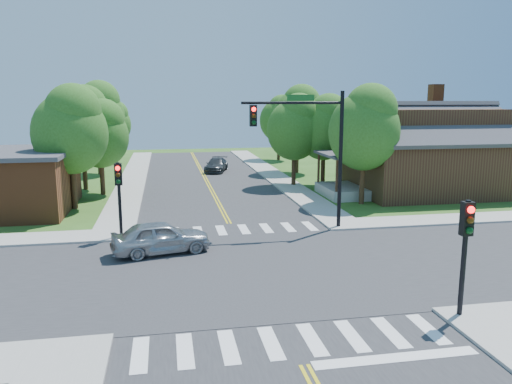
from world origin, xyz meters
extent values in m
plane|color=#2E541A|center=(0.00, 0.00, 0.00)|extent=(100.00, 100.00, 0.00)
cube|color=#2D2D30|center=(0.00, 0.00, 0.02)|extent=(10.00, 90.00, 0.04)
cube|color=#2D2D30|center=(0.00, 0.00, 0.03)|extent=(90.00, 10.00, 0.04)
cube|color=#2D2D30|center=(0.00, 0.00, 0.00)|extent=(10.20, 10.20, 0.06)
cube|color=#9E9B93|center=(6.10, 25.00, 0.07)|extent=(2.20, 40.00, 0.14)
cube|color=#9E9B93|center=(-6.10, 25.00, 0.07)|extent=(2.20, 40.00, 0.14)
cube|color=white|center=(-4.20, 6.20, 0.05)|extent=(0.45, 2.00, 0.01)
cube|color=white|center=(-3.00, 6.20, 0.05)|extent=(0.45, 2.00, 0.01)
cube|color=white|center=(-1.80, 6.20, 0.05)|extent=(0.45, 2.00, 0.01)
cube|color=white|center=(-0.60, 6.20, 0.05)|extent=(0.45, 2.00, 0.01)
cube|color=white|center=(0.60, 6.20, 0.05)|extent=(0.45, 2.00, 0.01)
cube|color=white|center=(1.80, 6.20, 0.05)|extent=(0.45, 2.00, 0.01)
cube|color=white|center=(3.00, 6.20, 0.05)|extent=(0.45, 2.00, 0.01)
cube|color=white|center=(4.20, 6.20, 0.05)|extent=(0.45, 2.00, 0.01)
cube|color=white|center=(-4.20, -6.20, 0.05)|extent=(0.45, 2.00, 0.01)
cube|color=white|center=(-3.00, -6.20, 0.05)|extent=(0.45, 2.00, 0.01)
cube|color=white|center=(-1.80, -6.20, 0.05)|extent=(0.45, 2.00, 0.01)
cube|color=white|center=(-0.60, -6.20, 0.05)|extent=(0.45, 2.00, 0.01)
cube|color=white|center=(0.60, -6.20, 0.05)|extent=(0.45, 2.00, 0.01)
cube|color=white|center=(1.80, -6.20, 0.05)|extent=(0.45, 2.00, 0.01)
cube|color=white|center=(3.00, -6.20, 0.05)|extent=(0.45, 2.00, 0.01)
cube|color=white|center=(4.20, -6.20, 0.05)|extent=(0.45, 2.00, 0.01)
cube|color=yellow|center=(-0.10, 26.25, 0.05)|extent=(0.10, 37.50, 0.01)
cube|color=yellow|center=(0.10, 26.25, 0.05)|extent=(0.10, 37.50, 0.01)
cube|color=white|center=(2.50, -7.60, 0.00)|extent=(4.60, 0.45, 0.09)
cylinder|color=black|center=(5.60, 5.60, 3.60)|extent=(0.20, 0.20, 7.20)
cylinder|color=black|center=(3.00, 5.60, 6.60)|extent=(5.20, 0.14, 0.14)
cube|color=#19591E|center=(3.40, 5.55, 6.85)|extent=(1.40, 0.04, 0.30)
cube|color=black|center=(1.00, 5.60, 5.98)|extent=(0.34, 0.28, 1.05)
sphere|color=#FF0C0C|center=(1.00, 5.43, 6.29)|extent=(0.22, 0.22, 0.22)
sphere|color=#3F2605|center=(1.00, 5.43, 5.97)|extent=(0.22, 0.22, 0.22)
sphere|color=#05330F|center=(1.00, 5.43, 5.65)|extent=(0.22, 0.22, 0.22)
cylinder|color=black|center=(5.60, -5.60, 1.90)|extent=(0.16, 0.16, 3.80)
cube|color=black|center=(5.60, -5.60, 3.23)|extent=(0.34, 0.28, 1.05)
sphere|color=#FF0C0C|center=(5.60, -5.77, 3.54)|extent=(0.22, 0.22, 0.22)
sphere|color=#3F2605|center=(5.60, -5.77, 3.22)|extent=(0.22, 0.22, 0.22)
sphere|color=#05330F|center=(5.60, -5.77, 2.90)|extent=(0.22, 0.22, 0.22)
cylinder|color=black|center=(-5.60, 5.60, 1.90)|extent=(0.16, 0.16, 3.80)
cube|color=black|center=(-5.60, 5.60, 3.23)|extent=(0.34, 0.28, 1.05)
sphere|color=#FF0C0C|center=(-5.60, 5.43, 3.54)|extent=(0.22, 0.22, 0.22)
sphere|color=#3F2605|center=(-5.60, 5.43, 3.22)|extent=(0.22, 0.22, 0.22)
sphere|color=#05330F|center=(-5.60, 5.43, 2.90)|extent=(0.22, 0.22, 0.22)
cube|color=#381C13|center=(15.20, 14.20, 2.00)|extent=(10.00, 8.00, 4.00)
cube|color=#9E9B93|center=(8.90, 14.20, 0.35)|extent=(2.60, 4.50, 0.70)
cylinder|color=#381C13|center=(7.80, 12.20, 1.60)|extent=(0.18, 0.18, 2.50)
cylinder|color=#381C13|center=(7.80, 16.20, 1.60)|extent=(0.18, 0.18, 2.50)
cube|color=#38383D|center=(8.90, 14.20, 2.95)|extent=(2.80, 4.80, 0.18)
cube|color=brown|center=(17.70, 17.70, 3.55)|extent=(0.90, 0.90, 7.11)
cylinder|color=#382314|center=(9.25, 11.39, 1.45)|extent=(0.34, 0.34, 2.90)
ellipsoid|color=#2E5A1A|center=(9.25, 11.39, 4.74)|extent=(4.58, 4.35, 5.04)
sphere|color=#2E5A1A|center=(9.55, 11.19, 6.11)|extent=(3.36, 3.36, 3.36)
cylinder|color=#382314|center=(8.86, 18.42, 1.35)|extent=(0.34, 0.34, 2.69)
ellipsoid|color=#2E5A1A|center=(8.86, 18.42, 4.39)|extent=(4.25, 4.04, 4.67)
sphere|color=#2E5A1A|center=(9.16, 18.22, 5.67)|extent=(3.12, 3.12, 3.12)
cylinder|color=#382314|center=(8.70, 25.73, 1.51)|extent=(0.34, 0.34, 3.03)
ellipsoid|color=#2E5A1A|center=(8.70, 25.73, 4.94)|extent=(4.78, 4.54, 5.26)
sphere|color=#2E5A1A|center=(9.00, 25.53, 6.37)|extent=(3.50, 3.50, 3.50)
cylinder|color=#382314|center=(9.20, 35.48, 1.35)|extent=(0.34, 0.34, 2.70)
ellipsoid|color=#2E5A1A|center=(9.20, 35.48, 4.40)|extent=(4.26, 4.05, 4.69)
sphere|color=#2E5A1A|center=(9.50, 35.28, 5.68)|extent=(3.13, 3.13, 3.13)
cylinder|color=#382314|center=(-9.02, 13.25, 1.44)|extent=(0.34, 0.34, 2.88)
ellipsoid|color=#2E5A1A|center=(-9.02, 13.25, 4.70)|extent=(4.55, 4.33, 5.01)
sphere|color=#2E5A1A|center=(-8.72, 13.05, 6.07)|extent=(3.34, 3.34, 3.34)
cylinder|color=#382314|center=(-9.38, 20.15, 1.46)|extent=(0.34, 0.34, 2.92)
ellipsoid|color=#2E5A1A|center=(-9.38, 20.15, 4.77)|extent=(4.61, 4.38, 5.07)
sphere|color=#2E5A1A|center=(-9.08, 19.95, 6.15)|extent=(3.38, 3.38, 3.38)
cylinder|color=#382314|center=(-9.25, 28.08, 1.57)|extent=(0.34, 0.34, 3.14)
ellipsoid|color=#2E5A1A|center=(-9.25, 28.08, 5.13)|extent=(4.96, 4.71, 5.46)
sphere|color=#2E5A1A|center=(-8.95, 27.88, 6.62)|extent=(3.64, 3.64, 3.64)
cylinder|color=#382314|center=(-8.77, 36.55, 1.24)|extent=(0.34, 0.34, 2.48)
ellipsoid|color=#2E5A1A|center=(-8.77, 36.55, 4.05)|extent=(3.92, 3.72, 4.31)
sphere|color=#2E5A1A|center=(-8.47, 36.35, 5.22)|extent=(2.87, 2.87, 2.87)
cylinder|color=#382314|center=(6.56, 18.71, 1.35)|extent=(0.34, 0.34, 2.70)
ellipsoid|color=#2E5A1A|center=(6.56, 18.71, 4.41)|extent=(4.26, 4.05, 4.69)
sphere|color=#2E5A1A|center=(6.86, 18.51, 5.69)|extent=(3.13, 3.13, 3.13)
cylinder|color=#382314|center=(-7.84, 17.82, 1.27)|extent=(0.34, 0.34, 2.54)
ellipsoid|color=#2E5A1A|center=(-7.84, 17.82, 4.15)|extent=(4.02, 3.82, 4.42)
sphere|color=#2E5A1A|center=(-7.54, 17.62, 5.36)|extent=(2.95, 2.95, 2.95)
imported|color=#A7AAAE|center=(-3.66, 2.82, 0.73)|extent=(3.51, 5.02, 1.47)
imported|color=#343739|center=(1.37, 27.49, 0.62)|extent=(4.00, 5.20, 1.24)
camera|label=1|loc=(-3.36, -18.91, 6.82)|focal=35.00mm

